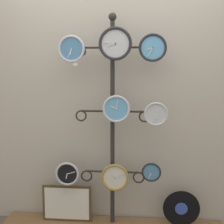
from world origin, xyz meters
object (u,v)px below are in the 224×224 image
at_px(clock_top_right, 153,48).
at_px(clock_middle_right, 156,114).
at_px(display_stand, 112,157).
at_px(clock_bottom_left, 67,174).
at_px(clock_top_left, 71,49).
at_px(clock_bottom_right, 151,172).
at_px(clock_bottom_center, 115,177).
at_px(vinyl_record, 181,209).
at_px(clock_top_center, 115,44).
at_px(clock_middle_center, 116,109).
at_px(picture_frame, 67,203).

relative_size(clock_top_right, clock_middle_right, 1.14).
relative_size(display_stand, clock_bottom_left, 9.05).
bearing_deg(clock_top_left, clock_bottom_right, 3.21).
xyz_separation_m(clock_bottom_center, vinyl_record, (0.65, 0.07, -0.32)).
relative_size(clock_top_right, clock_bottom_left, 1.09).
distance_m(clock_top_right, clock_middle_right, 0.60).
bearing_deg(clock_top_center, vinyl_record, 6.72).
distance_m(clock_middle_center, picture_frame, 1.11).
bearing_deg(clock_bottom_right, clock_bottom_left, -177.81).
bearing_deg(picture_frame, clock_bottom_right, -3.53).
relative_size(clock_top_left, clock_bottom_right, 1.33).
bearing_deg(clock_top_center, display_stand, 109.26).
xyz_separation_m(clock_top_left, picture_frame, (-0.10, 0.09, -1.53)).
xyz_separation_m(clock_top_center, clock_bottom_left, (-0.47, -0.00, -1.23)).
height_order(clock_middle_center, picture_frame, clock_middle_center).
height_order(clock_middle_right, vinyl_record, clock_middle_right).
distance_m(clock_middle_center, clock_bottom_right, 0.70).
xyz_separation_m(clock_bottom_left, clock_bottom_right, (0.81, 0.03, 0.03)).
bearing_deg(display_stand, clock_middle_right, -15.00).
height_order(clock_top_right, clock_middle_center, clock_top_right).
relative_size(vinyl_record, picture_frame, 0.72).
relative_size(clock_bottom_left, clock_bottom_right, 1.25).
bearing_deg(clock_top_right, clock_bottom_left, -178.11).
relative_size(clock_top_center, picture_frame, 0.61).
bearing_deg(clock_middle_right, clock_middle_center, 178.82).
bearing_deg(clock_bottom_center, clock_middle_center, -21.01).
relative_size(clock_top_right, picture_frame, 0.51).
bearing_deg(clock_top_left, clock_top_right, 2.89).
bearing_deg(clock_middle_center, clock_top_right, 4.45).
bearing_deg(clock_middle_right, clock_top_left, -179.69).
xyz_separation_m(clock_top_center, clock_top_right, (0.34, 0.02, -0.04)).
distance_m(clock_top_right, vinyl_record, 1.57).
bearing_deg(clock_top_center, clock_bottom_right, 4.44).
distance_m(clock_middle_right, clock_bottom_right, 0.57).
height_order(clock_bottom_left, vinyl_record, clock_bottom_left).
height_order(clock_top_left, clock_middle_center, clock_top_left).
height_order(clock_bottom_center, vinyl_record, clock_bottom_center).
distance_m(clock_top_center, clock_bottom_right, 1.25).
height_order(vinyl_record, picture_frame, picture_frame).
bearing_deg(clock_bottom_center, clock_top_center, -34.25).
bearing_deg(clock_top_center, picture_frame, 171.01).
bearing_deg(clock_bottom_right, clock_middle_center, -174.87).
height_order(clock_top_right, vinyl_record, clock_top_right).
distance_m(clock_top_right, clock_bottom_right, 1.17).
distance_m(clock_top_center, clock_bottom_left, 1.32).
xyz_separation_m(clock_middle_right, clock_bottom_left, (-0.84, 0.01, -0.60)).
bearing_deg(clock_top_left, vinyl_record, 4.98).
bearing_deg(clock_middle_right, picture_frame, 174.15).
xyz_separation_m(clock_bottom_left, picture_frame, (-0.03, 0.08, -0.34)).
xyz_separation_m(display_stand, clock_middle_right, (0.41, -0.11, 0.45)).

